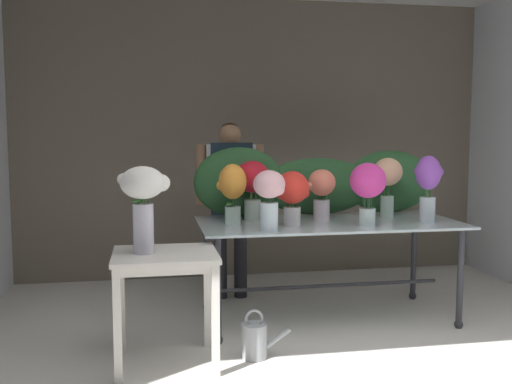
# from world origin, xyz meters

# --- Properties ---
(ground_plane) EXTENTS (7.82, 7.82, 0.00)m
(ground_plane) POSITION_xyz_m (0.00, 1.78, 0.00)
(ground_plane) COLOR silver
(wall_back) EXTENTS (5.14, 0.12, 2.94)m
(wall_back) POSITION_xyz_m (0.00, 3.55, 1.47)
(wall_back) COLOR #706656
(wall_back) RESTS_ON ground
(display_table_glass) EXTENTS (2.12, 1.03, 0.83)m
(display_table_glass) POSITION_xyz_m (0.31, 1.86, 0.72)
(display_table_glass) COLOR #B1C2C7
(display_table_glass) RESTS_ON ground
(side_table_white) EXTENTS (0.69, 0.61, 0.76)m
(side_table_white) POSITION_xyz_m (-1.04, 1.15, 0.65)
(side_table_white) COLOR silver
(side_table_white) RESTS_ON ground
(florist) EXTENTS (0.63, 0.24, 1.64)m
(florist) POSITION_xyz_m (-0.39, 2.63, 1.02)
(florist) COLOR #232328
(florist) RESTS_ON ground
(foliage_backdrop) EXTENTS (2.18, 0.30, 0.60)m
(foliage_backdrop) POSITION_xyz_m (0.25, 2.26, 1.10)
(foliage_backdrop) COLOR #28562D
(foliage_backdrop) RESTS_ON display_table_glass
(vase_coral_hydrangea) EXTENTS (0.25, 0.23, 0.42)m
(vase_coral_hydrangea) POSITION_xyz_m (0.27, 1.92, 1.07)
(vase_coral_hydrangea) COLOR silver
(vase_coral_hydrangea) RESTS_ON display_table_glass
(vase_scarlet_carnations) EXTENTS (0.26, 0.26, 0.43)m
(vase_scarlet_carnations) POSITION_xyz_m (-0.04, 1.70, 1.08)
(vase_scarlet_carnations) COLOR silver
(vase_scarlet_carnations) RESTS_ON display_table_glass
(vase_blush_anemones) EXTENTS (0.24, 0.24, 0.45)m
(vase_blush_anemones) POSITION_xyz_m (-0.26, 1.48, 1.09)
(vase_blush_anemones) COLOR silver
(vase_blush_anemones) RESTS_ON display_table_glass
(vase_crimson_tulips) EXTENTS (0.31, 0.29, 0.49)m
(vase_crimson_tulips) POSITION_xyz_m (-0.29, 2.06, 1.14)
(vase_crimson_tulips) COLOR silver
(vase_crimson_tulips) RESTS_ON display_table_glass
(vase_peach_freesia) EXTENTS (0.26, 0.25, 0.51)m
(vase_peach_freesia) POSITION_xyz_m (0.87, 1.99, 1.16)
(vase_peach_freesia) COLOR silver
(vase_peach_freesia) RESTS_ON display_table_glass
(vase_sunset_peonies) EXTENTS (0.24, 0.22, 0.48)m
(vase_sunset_peonies) POSITION_xyz_m (-0.48, 1.86, 1.11)
(vase_sunset_peonies) COLOR silver
(vase_sunset_peonies) RESTS_ON display_table_glass
(vase_violet_dahlias) EXTENTS (0.23, 0.20, 0.54)m
(vase_violet_dahlias) POSITION_xyz_m (1.08, 1.66, 1.15)
(vase_violet_dahlias) COLOR silver
(vase_violet_dahlias) RESTS_ON display_table_glass
(vase_magenta_roses) EXTENTS (0.28, 0.28, 0.49)m
(vase_magenta_roses) POSITION_xyz_m (0.53, 1.56, 1.14)
(vase_magenta_roses) COLOR silver
(vase_magenta_roses) RESTS_ON display_table_glass
(vase_white_roses_tall) EXTENTS (0.34, 0.29, 0.58)m
(vase_white_roses_tall) POSITION_xyz_m (-1.17, 1.15, 1.13)
(vase_white_roses_tall) COLOR silver
(vase_white_roses_tall) RESTS_ON side_table_white
(watering_can) EXTENTS (0.35, 0.18, 0.34)m
(watering_can) POSITION_xyz_m (-0.43, 1.13, 0.13)
(watering_can) COLOR #999EA3
(watering_can) RESTS_ON ground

